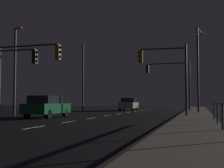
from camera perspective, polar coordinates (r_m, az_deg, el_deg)
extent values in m
plane|color=black|center=(22.85, -3.36, -6.02)|extent=(112.00, 112.00, 0.00)
cube|color=gray|center=(21.66, 14.55, -5.91)|extent=(2.46, 77.00, 0.14)
cube|color=silver|center=(15.05, -13.78, -7.49)|extent=(0.14, 2.00, 0.01)
cube|color=silver|center=(18.64, -7.78, -6.67)|extent=(0.14, 2.00, 0.01)
cube|color=silver|center=(22.37, -3.76, -6.07)|extent=(0.14, 2.00, 0.01)
cube|color=silver|center=(26.18, -0.91, -5.63)|extent=(0.14, 2.00, 0.01)
cube|color=silver|center=(30.04, 1.21, -5.29)|extent=(0.14, 2.00, 0.01)
cube|color=silver|center=(33.94, 2.85, -5.03)|extent=(0.14, 2.00, 0.01)
cube|color=silver|center=(37.85, 4.15, -4.81)|extent=(0.14, 2.00, 0.01)
cube|color=silver|center=(41.78, 5.20, -4.64)|extent=(0.14, 2.00, 0.01)
cube|color=silver|center=(45.73, 6.07, -4.49)|extent=(0.14, 2.00, 0.01)
cube|color=silver|center=(49.68, 6.80, -4.37)|extent=(0.14, 2.00, 0.01)
cube|color=silver|center=(26.72, 11.48, -5.52)|extent=(0.14, 53.00, 0.01)
cube|color=#14592D|center=(23.60, -11.40, -4.25)|extent=(1.82, 4.40, 0.70)
cube|color=#1E2328|center=(23.37, -11.66, -2.72)|extent=(1.60, 2.47, 0.55)
cylinder|color=black|center=(25.23, -11.60, -4.95)|extent=(0.22, 0.64, 0.64)
cylinder|color=black|center=(24.55, -8.26, -5.04)|extent=(0.22, 0.64, 0.64)
cylinder|color=black|center=(22.75, -14.82, -5.14)|extent=(0.22, 0.64, 0.64)
cylinder|color=black|center=(22.00, -11.19, -5.25)|extent=(0.22, 0.64, 0.64)
cube|color=beige|center=(40.02, 2.95, -3.77)|extent=(1.98, 4.46, 0.70)
cube|color=#1E2328|center=(40.26, 3.01, -2.87)|extent=(1.69, 2.52, 0.55)
cylinder|color=black|center=(38.50, 3.75, -4.32)|extent=(0.24, 0.65, 0.64)
cylinder|color=black|center=(38.80, 1.42, -4.31)|extent=(0.24, 0.65, 0.64)
cylinder|color=black|center=(41.28, 4.39, -4.23)|extent=(0.24, 0.65, 0.64)
cylinder|color=black|center=(41.56, 2.21, -4.22)|extent=(0.24, 0.65, 0.64)
cylinder|color=#2D3033|center=(23.96, 12.99, 0.72)|extent=(0.16, 0.16, 5.18)
cylinder|color=#38383D|center=(24.24, 9.00, 6.20)|extent=(3.30, 0.29, 0.11)
cube|color=olive|center=(24.30, 5.11, 4.90)|extent=(0.30, 0.36, 0.95)
sphere|color=black|center=(24.36, 4.74, 5.59)|extent=(0.20, 0.20, 0.20)
sphere|color=black|center=(24.32, 4.75, 4.89)|extent=(0.20, 0.20, 0.20)
sphere|color=#19D84C|center=(24.28, 4.75, 4.19)|extent=(0.20, 0.20, 0.20)
cylinder|color=#2D3033|center=(22.11, -14.95, 6.53)|extent=(4.67, 0.33, 0.11)
cube|color=olive|center=(20.87, -9.55, 5.58)|extent=(0.30, 0.35, 0.95)
sphere|color=black|center=(20.84, -9.16, 6.42)|extent=(0.20, 0.20, 0.20)
sphere|color=black|center=(20.80, -9.17, 5.60)|extent=(0.20, 0.20, 0.20)
sphere|color=#19D84C|center=(20.75, -9.17, 4.78)|extent=(0.20, 0.20, 0.20)
cylinder|color=#2D3033|center=(36.45, 13.58, -0.24)|extent=(0.16, 0.16, 5.54)
cylinder|color=#2D3033|center=(36.99, 9.88, 3.60)|extent=(4.72, 0.51, 0.11)
cube|color=black|center=(37.42, 6.32, 2.69)|extent=(0.31, 0.36, 0.95)
sphere|color=black|center=(37.48, 6.09, 3.14)|extent=(0.20, 0.20, 0.20)
sphere|color=black|center=(37.45, 6.09, 2.68)|extent=(0.20, 0.20, 0.20)
sphere|color=#19D84C|center=(37.42, 6.09, 2.22)|extent=(0.20, 0.20, 0.20)
cylinder|color=#38383D|center=(23.40, -16.44, 5.78)|extent=(2.78, 0.19, 0.11)
cube|color=black|center=(22.60, -13.51, 4.70)|extent=(0.29, 0.35, 0.95)
sphere|color=black|center=(22.57, -13.16, 5.48)|extent=(0.20, 0.20, 0.20)
sphere|color=black|center=(22.52, -13.17, 4.73)|extent=(0.20, 0.20, 0.20)
sphere|color=#19D84C|center=(22.49, -13.18, 3.97)|extent=(0.20, 0.20, 0.20)
cylinder|color=#2D3033|center=(31.36, 14.96, 2.55)|extent=(0.18, 0.18, 8.09)
cylinder|color=#38383D|center=(33.01, 15.25, 9.13)|extent=(0.52, 2.16, 0.10)
ellipsoid|color=#F9D172|center=(34.04, 15.60, 8.59)|extent=(0.56, 0.36, 0.24)
cylinder|color=#2D3033|center=(38.41, -5.18, 1.22)|extent=(0.18, 0.18, 8.05)
cylinder|color=#4C4C51|center=(39.63, -5.23, 6.74)|extent=(0.73, 1.43, 0.10)
ellipsoid|color=#F9D172|center=(40.37, -5.32, 6.41)|extent=(0.56, 0.36, 0.24)
cylinder|color=#4C4C51|center=(26.42, -16.84, 2.07)|extent=(0.18, 0.18, 6.97)
cylinder|color=#2D3033|center=(26.26, -16.45, 9.45)|extent=(0.99, 1.07, 0.10)
ellipsoid|color=#F9D172|center=(25.58, -16.16, 9.55)|extent=(0.56, 0.36, 0.24)
cylinder|color=#59595E|center=(12.62, 18.98, -5.52)|extent=(0.09, 0.09, 0.95)
cylinder|color=#59595E|center=(16.09, 18.16, -4.96)|extent=(0.09, 0.09, 0.95)
cylinder|color=#59595E|center=(19.57, 17.63, -4.59)|extent=(0.09, 0.09, 0.95)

